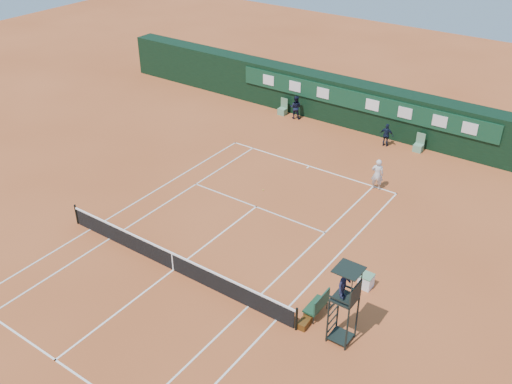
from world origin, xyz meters
TOP-DOWN VIEW (x-y plane):
  - ground at (0.00, 0.00)m, footprint 90.00×90.00m
  - court_lines at (0.00, 0.00)m, footprint 11.05×23.85m
  - tennis_net at (0.00, 0.00)m, footprint 12.90×0.10m
  - back_wall at (0.00, 18.74)m, footprint 40.00×1.65m
  - linesman_chair_left at (-5.50, 17.48)m, footprint 0.55×0.50m
  - linesman_chair_right at (4.50, 17.48)m, footprint 0.55×0.50m
  - umpire_chair at (8.04, 0.54)m, footprint 0.96×0.95m
  - player_bench at (6.69, 1.19)m, footprint 0.56×1.20m
  - tennis_bag at (6.56, 0.44)m, footprint 0.40×0.82m
  - cooler at (7.49, 3.87)m, footprint 0.57×0.57m
  - tennis_ball at (-0.65, 7.99)m, footprint 0.06×0.06m
  - player at (4.32, 11.74)m, footprint 0.76×0.62m
  - ball_kid_left at (-4.40, 17.40)m, footprint 0.95×0.84m
  - ball_kid_right at (2.54, 16.98)m, footprint 0.91×0.46m

SIDE VIEW (x-z plane):
  - ground at x=0.00m, z-range 0.00..0.00m
  - court_lines at x=0.00m, z-range 0.00..0.01m
  - tennis_ball at x=-0.65m, z-range 0.00..0.06m
  - tennis_bag at x=6.56m, z-range 0.00..0.30m
  - linesman_chair_left at x=-5.50m, z-range -0.26..0.89m
  - linesman_chair_right at x=4.50m, z-range -0.26..0.89m
  - cooler at x=7.49m, z-range 0.00..0.65m
  - tennis_net at x=0.00m, z-range -0.04..1.06m
  - player_bench at x=6.69m, z-range 0.05..1.15m
  - ball_kid_right at x=2.54m, z-range 0.00..1.50m
  - ball_kid_left at x=-4.40m, z-range 0.00..1.64m
  - player at x=4.32m, z-range 0.00..1.81m
  - back_wall at x=0.00m, z-range 0.01..3.01m
  - umpire_chair at x=8.04m, z-range 0.75..4.17m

